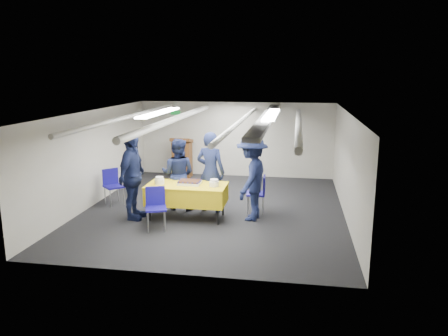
{
  "coord_description": "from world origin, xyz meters",
  "views": [
    {
      "loc": [
        1.86,
        -9.78,
        3.18
      ],
      "look_at": [
        0.26,
        -0.2,
        1.05
      ],
      "focal_mm": 35.0,
      "sensor_mm": 36.0,
      "label": 1
    }
  ],
  "objects_px": {
    "sailor_b": "(178,174)",
    "podium": "(182,157)",
    "serving_table": "(187,194)",
    "sailor_a": "(211,172)",
    "chair_near": "(156,203)",
    "sailor_c": "(132,177)",
    "sheet_cake": "(190,182)",
    "chair_right": "(259,190)",
    "sailor_d": "(252,178)",
    "chair_left": "(112,183)"
  },
  "relations": [
    {
      "from": "podium",
      "to": "chair_left",
      "type": "relative_size",
      "value": 1.44
    },
    {
      "from": "podium",
      "to": "chair_near",
      "type": "distance_m",
      "value": 4.58
    },
    {
      "from": "sailor_d",
      "to": "chair_right",
      "type": "bearing_deg",
      "value": 175.09
    },
    {
      "from": "chair_right",
      "to": "sailor_b",
      "type": "distance_m",
      "value": 1.95
    },
    {
      "from": "chair_right",
      "to": "sailor_c",
      "type": "xyz_separation_m",
      "value": [
        -2.71,
        -0.88,
        0.43
      ]
    },
    {
      "from": "sailor_a",
      "to": "sailor_d",
      "type": "height_order",
      "value": "sailor_d"
    },
    {
      "from": "chair_near",
      "to": "chair_right",
      "type": "height_order",
      "value": "same"
    },
    {
      "from": "serving_table",
      "to": "sailor_a",
      "type": "distance_m",
      "value": 0.81
    },
    {
      "from": "sailor_c",
      "to": "chair_near",
      "type": "bearing_deg",
      "value": -123.33
    },
    {
      "from": "podium",
      "to": "chair_near",
      "type": "relative_size",
      "value": 1.44
    },
    {
      "from": "chair_right",
      "to": "chair_left",
      "type": "distance_m",
      "value": 3.64
    },
    {
      "from": "podium",
      "to": "sailor_c",
      "type": "xyz_separation_m",
      "value": [
        -0.05,
        -4.03,
        0.34
      ]
    },
    {
      "from": "podium",
      "to": "sailor_a",
      "type": "xyz_separation_m",
      "value": [
        1.54,
        -3.22,
        0.32
      ]
    },
    {
      "from": "chair_right",
      "to": "sailor_d",
      "type": "relative_size",
      "value": 0.46
    },
    {
      "from": "podium",
      "to": "chair_right",
      "type": "distance_m",
      "value": 4.13
    },
    {
      "from": "serving_table",
      "to": "chair_near",
      "type": "relative_size",
      "value": 2.01
    },
    {
      "from": "sheet_cake",
      "to": "chair_right",
      "type": "xyz_separation_m",
      "value": [
        1.49,
        0.61,
        -0.28
      ]
    },
    {
      "from": "chair_near",
      "to": "sailor_a",
      "type": "xyz_separation_m",
      "value": [
        0.9,
        1.31,
        0.41
      ]
    },
    {
      "from": "chair_near",
      "to": "sailor_b",
      "type": "relative_size",
      "value": 0.52
    },
    {
      "from": "podium",
      "to": "sailor_c",
      "type": "height_order",
      "value": "sailor_c"
    },
    {
      "from": "chair_near",
      "to": "sailor_d",
      "type": "relative_size",
      "value": 0.46
    },
    {
      "from": "serving_table",
      "to": "sheet_cake",
      "type": "bearing_deg",
      "value": 35.25
    },
    {
      "from": "serving_table",
      "to": "sailor_b",
      "type": "distance_m",
      "value": 0.81
    },
    {
      "from": "sheet_cake",
      "to": "serving_table",
      "type": "bearing_deg",
      "value": -144.75
    },
    {
      "from": "serving_table",
      "to": "chair_left",
      "type": "xyz_separation_m",
      "value": [
        -2.08,
        0.77,
        -0.03
      ]
    },
    {
      "from": "podium",
      "to": "chair_near",
      "type": "height_order",
      "value": "podium"
    },
    {
      "from": "chair_near",
      "to": "sailor_b",
      "type": "height_order",
      "value": "sailor_b"
    },
    {
      "from": "chair_near",
      "to": "sailor_c",
      "type": "xyz_separation_m",
      "value": [
        -0.68,
        0.5,
        0.43
      ]
    },
    {
      "from": "sheet_cake",
      "to": "sailor_b",
      "type": "xyz_separation_m",
      "value": [
        -0.43,
        0.61,
        0.03
      ]
    },
    {
      "from": "sailor_a",
      "to": "sailor_b",
      "type": "xyz_separation_m",
      "value": [
        -0.8,
        0.08,
        -0.1
      ]
    },
    {
      "from": "sheet_cake",
      "to": "chair_right",
      "type": "distance_m",
      "value": 1.64
    },
    {
      "from": "podium",
      "to": "sailor_b",
      "type": "distance_m",
      "value": 3.24
    },
    {
      "from": "sailor_a",
      "to": "sailor_c",
      "type": "distance_m",
      "value": 1.78
    },
    {
      "from": "serving_table",
      "to": "chair_right",
      "type": "distance_m",
      "value": 1.68
    },
    {
      "from": "serving_table",
      "to": "sailor_a",
      "type": "height_order",
      "value": "sailor_a"
    },
    {
      "from": "serving_table",
      "to": "sailor_a",
      "type": "relative_size",
      "value": 0.93
    },
    {
      "from": "sailor_c",
      "to": "sailor_a",
      "type": "bearing_deg",
      "value": -60.07
    },
    {
      "from": "chair_near",
      "to": "chair_right",
      "type": "xyz_separation_m",
      "value": [
        2.03,
        1.38,
        0.0
      ]
    },
    {
      "from": "sheet_cake",
      "to": "chair_left",
      "type": "bearing_deg",
      "value": 161.12
    },
    {
      "from": "chair_left",
      "to": "sailor_c",
      "type": "relative_size",
      "value": 0.45
    },
    {
      "from": "podium",
      "to": "sailor_c",
      "type": "relative_size",
      "value": 0.65
    },
    {
      "from": "sailor_a",
      "to": "chair_left",
      "type": "bearing_deg",
      "value": 7.67
    },
    {
      "from": "serving_table",
      "to": "sailor_a",
      "type": "xyz_separation_m",
      "value": [
        0.42,
        0.58,
        0.38
      ]
    },
    {
      "from": "chair_near",
      "to": "sailor_a",
      "type": "relative_size",
      "value": 0.46
    },
    {
      "from": "chair_right",
      "to": "chair_left",
      "type": "relative_size",
      "value": 1.0
    },
    {
      "from": "sailor_b",
      "to": "podium",
      "type": "bearing_deg",
      "value": -73.15
    },
    {
      "from": "sailor_c",
      "to": "sheet_cake",
      "type": "bearing_deg",
      "value": -74.54
    },
    {
      "from": "chair_left",
      "to": "sailor_b",
      "type": "xyz_separation_m",
      "value": [
        1.71,
        -0.12,
        0.31
      ]
    },
    {
      "from": "serving_table",
      "to": "sailor_d",
      "type": "height_order",
      "value": "sailor_d"
    },
    {
      "from": "serving_table",
      "to": "sailor_a",
      "type": "bearing_deg",
      "value": 53.73
    }
  ]
}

